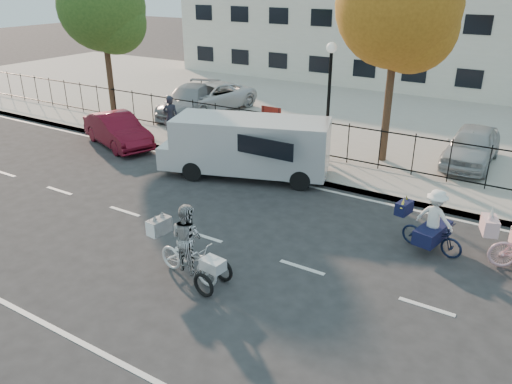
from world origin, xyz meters
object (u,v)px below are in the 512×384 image
Objects in this scene: lamppost at (330,83)px; lot_car_b at (211,97)px; zebra_trike at (188,250)px; pedestrian at (171,117)px; bull_bike at (432,227)px; lot_car_a at (189,100)px; red_sedan at (118,130)px; white_van at (248,145)px; lot_car_d at (472,146)px.

lamppost reaches higher than lot_car_b.
pedestrian reaches higher than zebra_trike.
bull_bike is at bearing -40.15° from zebra_trike.
lot_car_a is (-1.83, 3.48, -0.21)m from pedestrian.
red_sedan is 0.83× the size of lot_car_b.
lot_car_a is 1.34m from lot_car_b.
white_van reaches higher than lot_car_b.
pedestrian reaches higher than red_sedan.
zebra_trike is 12.01m from lot_car_d.
white_van is 6.47m from red_sedan.
lot_car_d is (4.18, 11.26, 0.12)m from zebra_trike.
lot_car_d reaches higher than red_sedan.
lot_car_d is at bearing 30.46° from lamppost.
zebra_trike is 6.69m from white_van.
zebra_trike reaches higher than lot_car_d.
lot_car_a is at bearing 161.70° from lamppost.
red_sedan is 13.90m from lot_car_d.
lot_car_b is (0.41, 1.27, -0.02)m from lot_car_a.
white_van reaches higher than lot_car_a.
bull_bike is 15.45m from lot_car_a.
lamppost is 0.90× the size of lot_car_a.
lot_car_d is at bearing 14.38° from bull_bike.
red_sedan is at bearing -164.64° from lamppost.
lamppost is at bearing -12.53° from lot_car_b.
zebra_trike is 0.35× the size of white_van.
lamppost reaches higher than white_van.
lot_car_d reaches higher than lot_car_b.
lot_car_b is at bearing 115.98° from white_van.
lamppost is 6.97m from bull_bike.
bull_bike is at bearing -41.16° from lamppost.
white_van is at bearing -31.17° from lot_car_b.
lot_car_a is at bearing 24.21° from red_sedan.
bull_bike is 0.38× the size of lot_car_b.
pedestrian is at bearing -19.91° from red_sedan.
lot_car_d is at bearing 7.52° from lot_car_b.
lot_car_d is at bearing -13.98° from zebra_trike.
lot_car_a is at bearing -84.31° from pedestrian.
lot_car_d is (12.97, 5.00, 0.17)m from red_sedan.
lot_car_b is (-8.77, 12.73, 0.11)m from zebra_trike.
lamppost is 9.02m from red_sedan.
red_sedan is 6.47m from lot_car_b.
zebra_trike is 14.68m from lot_car_a.
bull_bike is at bearing -78.65° from red_sedan.
zebra_trike is at bearing -105.58° from red_sedan.
bull_bike is at bearing -42.79° from lot_car_a.
white_van reaches higher than bull_bike.
lamppost is 7.26m from pedestrian.
pedestrian is (-5.02, 1.72, -0.09)m from white_van.
bull_bike is at bearing -87.48° from lot_car_d.
zebra_trike reaches higher than bull_bike.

